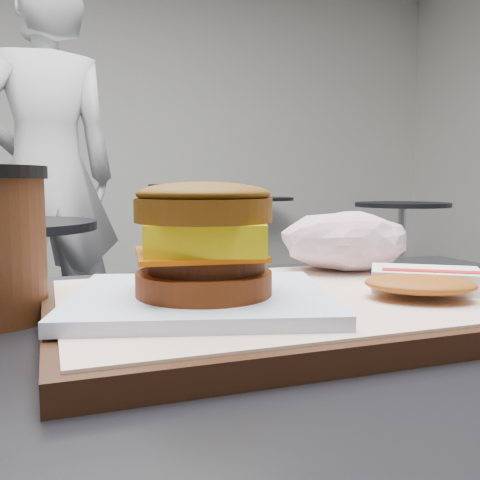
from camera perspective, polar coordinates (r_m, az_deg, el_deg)
name	(u,v)px	position (r m, az deg, el deg)	size (l,w,h in m)	color
serving_tray	(285,306)	(0.45, 4.83, -7.01)	(0.38, 0.28, 0.02)	black
breakfast_sandwich	(203,254)	(0.39, -3.93, -1.51)	(0.23, 0.21, 0.09)	white
hash_brown	(423,281)	(0.47, 18.94, -4.20)	(0.14, 0.13, 0.02)	white
crumpled_wrapper	(345,240)	(0.58, 11.10, -0.05)	(0.14, 0.11, 0.06)	white
neighbor_chair	(170,280)	(2.09, -7.47, -4.27)	(0.62, 0.45, 0.88)	#A3A3A8
patron	(47,176)	(2.66, -19.92, 6.47)	(0.67, 0.44, 1.84)	silver
bg_table_near	(402,229)	(3.97, 16.85, 1.14)	(0.66, 0.66, 0.75)	black
bg_table_far	(260,216)	(5.26, 2.14, 2.53)	(0.66, 0.66, 0.75)	black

